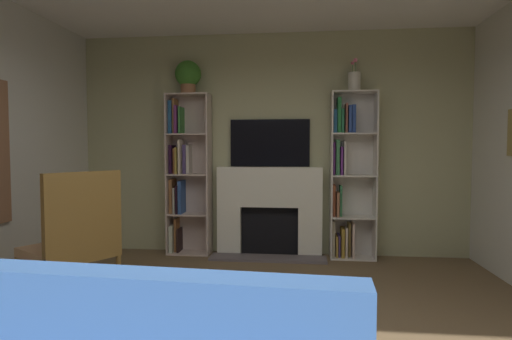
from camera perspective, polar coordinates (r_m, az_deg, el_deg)
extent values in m
cube|color=#B1B182|center=(5.36, 2.01, 3.60)|extent=(5.12, 0.06, 2.85)
cube|color=white|center=(5.40, -3.67, -8.31)|extent=(0.30, 0.18, 0.62)
cube|color=white|center=(5.33, 7.53, -8.50)|extent=(0.30, 0.18, 0.62)
cube|color=white|center=(5.26, 1.90, -2.36)|extent=(1.34, 0.18, 0.51)
cube|color=black|center=(5.39, 1.93, -8.33)|extent=(0.74, 0.08, 0.62)
cube|color=#62595B|center=(5.17, 1.67, -12.20)|extent=(1.44, 0.30, 0.03)
cube|color=black|center=(5.30, 1.96, 3.79)|extent=(1.02, 0.06, 0.61)
cube|color=beige|center=(5.45, -12.03, -0.59)|extent=(0.02, 0.29, 2.07)
cube|color=beige|center=(5.31, -6.54, -0.64)|extent=(0.02, 0.29, 2.07)
cube|color=beige|center=(5.51, -8.94, -0.53)|extent=(0.55, 0.02, 2.07)
cube|color=beige|center=(5.53, -9.23, -11.29)|extent=(0.52, 0.29, 0.02)
cube|color=beige|center=(5.57, -11.50, -9.29)|extent=(0.04, 0.23, 0.35)
cube|color=#965E33|center=(5.57, -10.97, -8.83)|extent=(0.03, 0.18, 0.43)
cube|color=black|center=(5.56, -10.60, -9.54)|extent=(0.02, 0.21, 0.30)
cube|color=beige|center=(5.43, -9.27, -6.08)|extent=(0.52, 0.29, 0.02)
cube|color=brown|center=(5.49, -11.54, -3.56)|extent=(0.04, 0.21, 0.45)
cube|color=beige|center=(5.48, -11.10, -4.16)|extent=(0.02, 0.22, 0.33)
cube|color=black|center=(5.45, -10.74, -4.03)|extent=(0.02, 0.24, 0.36)
cube|color=#2F5190|center=(5.44, -10.30, -3.70)|extent=(0.04, 0.24, 0.43)
cube|color=beige|center=(5.38, -9.32, -0.61)|extent=(0.52, 0.29, 0.02)
cube|color=black|center=(5.46, -11.58, 1.46)|extent=(0.04, 0.20, 0.37)
cube|color=brown|center=(5.45, -11.10, 1.24)|extent=(0.03, 0.19, 0.33)
cube|color=#A68D39|center=(5.42, -10.80, 1.30)|extent=(0.03, 0.23, 0.34)
cube|color=beige|center=(5.40, -10.37, 1.83)|extent=(0.02, 0.24, 0.44)
cube|color=#4F3F75|center=(5.42, -9.76, 1.49)|extent=(0.04, 0.17, 0.37)
cube|color=beige|center=(5.40, -9.30, 1.48)|extent=(0.04, 0.18, 0.37)
cube|color=beige|center=(5.37, -9.36, 4.91)|extent=(0.52, 0.29, 0.02)
cube|color=#235280|center=(5.47, -11.63, 7.16)|extent=(0.04, 0.21, 0.42)
cube|color=olive|center=(5.46, -11.18, 7.31)|extent=(0.03, 0.19, 0.45)
cube|color=#672B68|center=(5.43, -10.86, 6.88)|extent=(0.03, 0.23, 0.36)
cube|color=#3A8039|center=(5.42, -10.36, 6.80)|extent=(0.02, 0.22, 0.34)
cube|color=beige|center=(5.41, -9.41, 10.31)|extent=(0.52, 0.29, 0.02)
cube|color=silver|center=(5.19, 10.45, -0.75)|extent=(0.02, 0.29, 2.07)
cube|color=silver|center=(5.25, 16.28, -0.78)|extent=(0.02, 0.29, 2.07)
cube|color=silver|center=(5.35, 13.20, -0.67)|extent=(0.55, 0.02, 2.07)
cube|color=silver|center=(5.38, 13.25, -11.75)|extent=(0.52, 0.29, 0.02)
cube|color=beige|center=(5.34, 10.72, -9.28)|extent=(0.03, 0.18, 0.45)
cube|color=olive|center=(5.34, 11.13, -10.28)|extent=(0.02, 0.23, 0.27)
cube|color=#513F79|center=(5.35, 11.47, -10.20)|extent=(0.02, 0.20, 0.27)
cube|color=olive|center=(5.33, 11.94, -9.78)|extent=(0.04, 0.23, 0.36)
cube|color=beige|center=(5.33, 12.40, -9.72)|extent=(0.02, 0.24, 0.37)
cube|color=olive|center=(5.36, 12.82, -9.39)|extent=(0.03, 0.17, 0.42)
cube|color=beige|center=(5.34, 13.30, -9.43)|extent=(0.02, 0.24, 0.42)
cube|color=silver|center=(5.27, 13.31, -6.39)|extent=(0.52, 0.29, 0.02)
cube|color=#9A4C2D|center=(5.25, 10.77, -4.13)|extent=(0.03, 0.19, 0.39)
cube|color=#946041|center=(5.24, 11.28, -4.66)|extent=(0.03, 0.24, 0.30)
cube|color=#347E4C|center=(5.27, 11.69, -4.18)|extent=(0.03, 0.17, 0.38)
cube|color=silver|center=(5.21, 13.38, -0.76)|extent=(0.52, 0.29, 0.02)
cube|color=#612E7B|center=(5.22, 10.78, 1.59)|extent=(0.02, 0.19, 0.40)
cube|color=#3A7C4B|center=(5.21, 11.27, 1.75)|extent=(0.04, 0.20, 0.44)
cube|color=#652B81|center=(5.23, 11.80, 1.28)|extent=(0.03, 0.19, 0.35)
cube|color=beige|center=(5.22, 12.23, 1.63)|extent=(0.03, 0.20, 0.41)
cube|color=silver|center=(5.21, 13.45, 4.93)|extent=(0.52, 0.29, 0.02)
cube|color=#22547F|center=(5.21, 10.92, 6.66)|extent=(0.04, 0.21, 0.29)
cube|color=#257C39|center=(5.24, 11.48, 7.45)|extent=(0.04, 0.18, 0.44)
cube|color=#2C794D|center=(5.24, 11.95, 6.67)|extent=(0.03, 0.17, 0.30)
cube|color=brown|center=(5.23, 12.43, 7.02)|extent=(0.02, 0.22, 0.36)
cube|color=navy|center=(5.24, 12.89, 6.88)|extent=(0.04, 0.21, 0.34)
cube|color=navy|center=(5.25, 13.40, 6.91)|extent=(0.04, 0.19, 0.35)
cube|color=silver|center=(5.25, 13.52, 10.50)|extent=(0.52, 0.29, 0.02)
cylinder|color=#A16945|center=(5.41, -9.43, 11.05)|extent=(0.19, 0.19, 0.12)
sphere|color=#367424|center=(5.45, -9.45, 13.08)|extent=(0.33, 0.33, 0.33)
cylinder|color=beige|center=(5.26, 13.54, 11.83)|extent=(0.15, 0.15, 0.23)
cylinder|color=#4C7F3F|center=(5.29, 13.67, 13.87)|extent=(0.01, 0.01, 0.15)
sphere|color=#D96886|center=(5.30, 13.68, 14.65)|extent=(0.05, 0.05, 0.05)
cylinder|color=#4C7F3F|center=(5.28, 13.29, 13.70)|extent=(0.01, 0.01, 0.11)
sphere|color=#D96886|center=(5.30, 13.30, 14.31)|extent=(0.04, 0.04, 0.04)
cube|color=#325892|center=(1.69, -16.64, -21.29)|extent=(1.71, 0.26, 0.48)
cylinder|color=brown|center=(3.81, -27.00, -15.03)|extent=(0.04, 0.04, 0.42)
cylinder|color=brown|center=(4.12, -18.57, -13.49)|extent=(0.04, 0.04, 0.42)
cylinder|color=brown|center=(4.27, -30.17, -13.15)|extent=(0.04, 0.04, 0.42)
cylinder|color=brown|center=(4.55, -22.39, -11.98)|extent=(0.04, 0.04, 0.42)
cube|color=tan|center=(4.11, -24.55, -10.01)|extent=(0.85, 0.89, 0.08)
cube|color=brown|center=(4.13, -24.53, -10.83)|extent=(0.85, 0.89, 0.04)
cube|color=brown|center=(3.83, -22.84, -5.83)|extent=(0.41, 0.63, 0.75)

